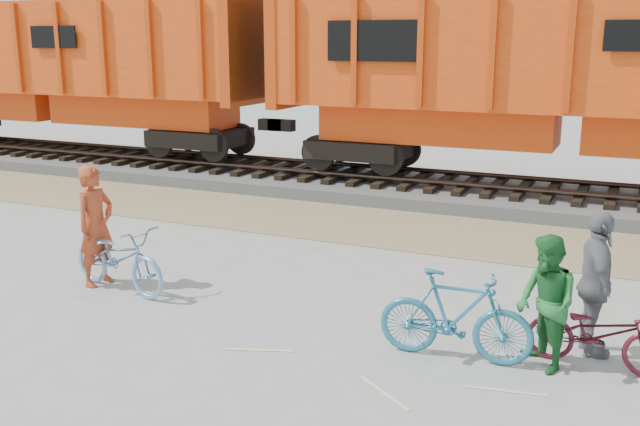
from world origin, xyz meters
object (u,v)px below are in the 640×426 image
at_px(bicycle_teal, 455,316).
at_px(person_woman, 596,284).
at_px(person_man, 546,303).
at_px(bicycle_blue, 119,258).
at_px(hopper_car_center, 575,75).
at_px(hopper_car_left, 59,65).
at_px(person_solo, 96,226).
at_px(bicycle_maroon, 599,334).

distance_m(bicycle_teal, person_woman, 1.75).
bearing_deg(person_man, bicycle_blue, -128.02).
distance_m(bicycle_blue, bicycle_teal, 5.29).
distance_m(hopper_car_center, bicycle_teal, 9.36).
bearing_deg(hopper_car_left, bicycle_teal, -31.62).
bearing_deg(person_woman, person_man, 128.79).
distance_m(hopper_car_left, bicycle_blue, 13.06).
bearing_deg(bicycle_teal, hopper_car_center, -6.40).
relative_size(hopper_car_center, person_solo, 7.40).
distance_m(person_solo, person_woman, 7.29).
height_order(bicycle_blue, person_man, person_man).
xyz_separation_m(bicycle_teal, person_man, (1.00, 0.20, 0.25)).
height_order(hopper_car_center, bicycle_teal, hopper_car_center).
xyz_separation_m(hopper_car_center, person_man, (0.67, -8.83, -2.20)).
xyz_separation_m(hopper_car_left, person_woman, (16.15, -8.17, -2.11)).
height_order(person_solo, person_man, person_solo).
bearing_deg(person_solo, bicycle_maroon, -84.44).
xyz_separation_m(hopper_car_center, bicycle_teal, (-0.33, -9.03, -2.45)).
bearing_deg(person_man, hopper_car_center, 147.06).
xyz_separation_m(hopper_car_center, bicycle_maroon, (1.25, -8.57, -2.58)).
relative_size(person_man, person_woman, 0.89).
bearing_deg(bicycle_teal, person_solo, 81.92).
bearing_deg(bicycle_blue, person_woman, -73.43).
xyz_separation_m(hopper_car_left, bicycle_maroon, (16.25, -8.57, -2.58)).
bearing_deg(bicycle_blue, bicycle_teal, -81.35).
xyz_separation_m(bicycle_blue, person_man, (6.29, -0.08, 0.28)).
bearing_deg(hopper_car_center, hopper_car_left, 180.00).
xyz_separation_m(bicycle_teal, bicycle_maroon, (1.58, 0.46, -0.13)).
bearing_deg(bicycle_maroon, person_woman, 17.26).
bearing_deg(person_solo, hopper_car_center, -30.31).
height_order(bicycle_maroon, person_man, person_man).
relative_size(hopper_car_center, bicycle_maroon, 8.59).
relative_size(hopper_car_center, bicycle_blue, 7.09).
relative_size(hopper_car_left, hopper_car_center, 1.00).
height_order(bicycle_teal, bicycle_maroon, bicycle_teal).
relative_size(bicycle_teal, bicycle_maroon, 1.13).
relative_size(bicycle_blue, bicycle_teal, 1.07).
height_order(bicycle_blue, person_solo, person_solo).
xyz_separation_m(person_solo, person_man, (6.79, -0.18, -0.15)).
xyz_separation_m(bicycle_maroon, person_solo, (-7.37, -0.07, 0.52)).
bearing_deg(hopper_car_center, person_woman, -81.98).
relative_size(hopper_car_left, bicycle_maroon, 8.59).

